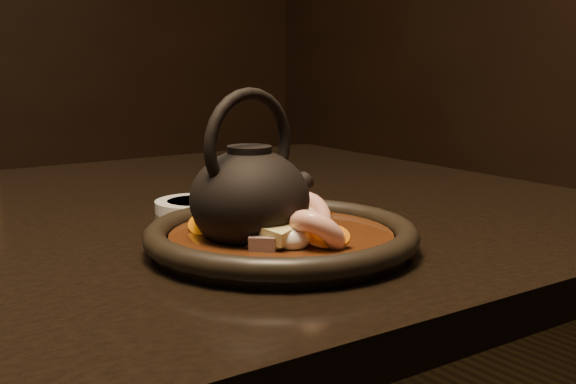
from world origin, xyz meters
TOP-DOWN VIEW (x-y plane):
  - plate at (0.27, -0.23)m, footprint 0.27×0.27m
  - stirfry at (0.26, -0.24)m, footprint 0.17×0.19m
  - soy_dish at (0.28, -0.02)m, footprint 0.10×0.10m
  - teapot at (0.24, -0.23)m, footprint 0.14×0.12m

SIDE VIEW (x-z plane):
  - soy_dish at x=0.28m, z-range 0.75..0.76m
  - plate at x=0.27m, z-range 0.75..0.78m
  - stirfry at x=0.26m, z-range 0.74..0.80m
  - teapot at x=0.24m, z-range 0.73..0.89m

